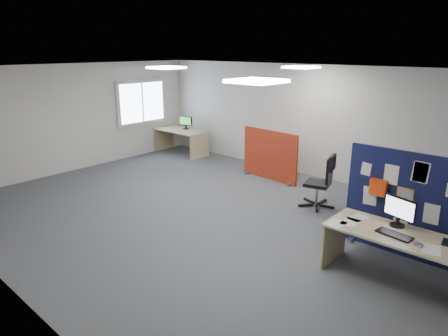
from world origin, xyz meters
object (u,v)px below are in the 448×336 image
Objects in this scene: monitor_second at (186,122)px; main_desk at (396,244)px; navy_divider at (410,206)px; monitor_main at (399,210)px; red_divider at (270,155)px; office_chair at (323,178)px; second_desk at (182,135)px.

main_desk is at bearing -36.49° from monitor_second.
navy_divider is 7.40m from monitor_second.
monitor_main is 4.46m from red_divider.
red_divider is 3.86× the size of monitor_second.
office_chair is at bearing -27.25° from monitor_second.
monitor_main is at bearing -27.76° from red_divider.
second_desk is at bearing 159.22° from main_desk.
office_chair reaches higher than main_desk.
navy_divider is 2.11m from office_chair.
navy_divider is at bearing -15.11° from second_desk.
navy_divider is 0.87m from main_desk.
monitor_main is at bearing -52.88° from office_chair.
monitor_second is (-3.35, 0.37, 0.35)m from red_divider.
red_divider reaches higher than main_desk.
monitor_main is 0.28× the size of second_desk.
monitor_second is 0.39× the size of office_chair.
main_desk is at bearing -55.09° from office_chair.
monitor_main is at bearing -35.36° from monitor_second.
second_desk is at bearing 179.58° from red_divider.
office_chair is at bearing 157.92° from monitor_main.
monitor_second reaches higher than office_chair.
red_divider is at bearing 155.82° from navy_divider.
navy_divider is at bearing -20.49° from red_divider.
monitor_second is at bearing 177.30° from red_divider.
monitor_main is 7.63m from monitor_second.
office_chair is at bearing -19.21° from red_divider.
red_divider reaches higher than office_chair.
monitor_second is at bearing 152.97° from office_chair.
navy_divider is 1.24× the size of red_divider.
office_chair is (-2.02, 1.73, 0.05)m from main_desk.
second_desk is (-7.26, 2.76, -0.01)m from main_desk.
office_chair is at bearing 139.39° from main_desk.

